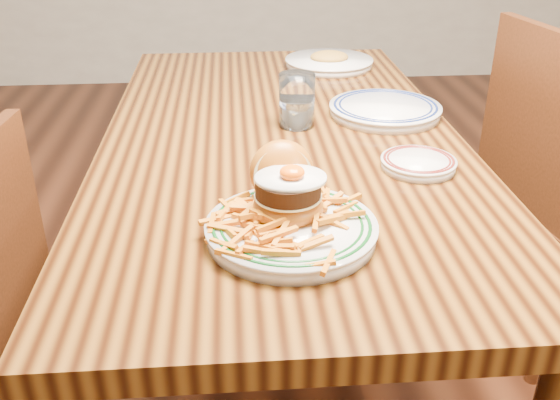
{
  "coord_description": "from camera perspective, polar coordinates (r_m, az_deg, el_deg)",
  "views": [
    {
      "loc": [
        -0.12,
        -1.41,
        1.3
      ],
      "look_at": [
        -0.04,
        -0.48,
        0.82
      ],
      "focal_mm": 40.0,
      "sensor_mm": 36.0,
      "label": 1
    }
  ],
  "objects": [
    {
      "name": "side_plate",
      "position": [
        1.35,
        12.54,
        3.37
      ],
      "size": [
        0.16,
        0.16,
        0.02
      ],
      "rotation": [
        0.0,
        0.0,
        -0.08
      ],
      "color": "silver",
      "rests_on": "table"
    },
    {
      "name": "main_plate",
      "position": [
        1.06,
        0.89,
        -1.21
      ],
      "size": [
        0.29,
        0.31,
        0.14
      ],
      "rotation": [
        0.0,
        0.0,
        0.07
      ],
      "color": "silver",
      "rests_on": "table"
    },
    {
      "name": "floor",
      "position": [
        1.92,
        0.12,
        -15.19
      ],
      "size": [
        6.0,
        6.0,
        0.0
      ],
      "primitive_type": "plane",
      "color": "black",
      "rests_on": "ground"
    },
    {
      "name": "water_glass",
      "position": [
        1.54,
        1.55,
        8.81
      ],
      "size": [
        0.09,
        0.09,
        0.13
      ],
      "color": "white",
      "rests_on": "table"
    },
    {
      "name": "far_plate",
      "position": [
        2.08,
        4.51,
        12.49
      ],
      "size": [
        0.28,
        0.28,
        0.05
      ],
      "rotation": [
        0.0,
        0.0,
        -0.32
      ],
      "color": "silver",
      "rests_on": "table"
    },
    {
      "name": "rear_plate",
      "position": [
        1.65,
        9.58,
        8.2
      ],
      "size": [
        0.29,
        0.29,
        0.03
      ],
      "rotation": [
        0.0,
        0.0,
        -0.35
      ],
      "color": "silver",
      "rests_on": "table"
    },
    {
      "name": "table",
      "position": [
        1.55,
        0.15,
        3.15
      ],
      "size": [
        0.85,
        1.6,
        0.75
      ],
      "color": "black",
      "rests_on": "floor"
    }
  ]
}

